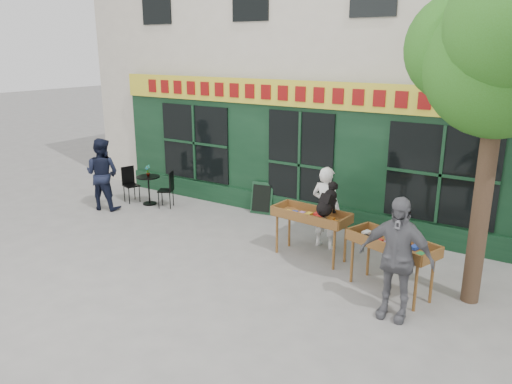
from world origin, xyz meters
TOP-DOWN VIEW (x-y plane):
  - ground at (0.00, 0.00)m, footprint 80.00×80.00m
  - building at (0.00, 5.97)m, footprint 14.00×7.26m
  - street_tree at (4.34, 0.36)m, footprint 3.05×2.90m
  - book_cart_center at (1.29, 0.43)m, footprint 1.54×0.74m
  - dog at (1.64, 0.38)m, footprint 0.39×0.63m
  - woman at (1.29, 1.08)m, footprint 0.66×0.46m
  - book_cart_right at (3.09, -0.14)m, footprint 1.62×1.07m
  - man_right at (3.39, -0.89)m, footprint 1.14×0.50m
  - bistro_table at (-3.89, 1.20)m, footprint 0.60×0.60m
  - bistro_chair_left at (-4.52, 1.13)m, footprint 0.46×0.45m
  - bistro_chair_right at (-3.26, 1.29)m, footprint 0.49×0.49m
  - potted_plant at (-3.89, 1.20)m, footprint 0.17×0.12m
  - man_left at (-4.59, 0.30)m, footprint 1.06×0.93m
  - chalkboard at (-0.99, 2.19)m, footprint 0.59×0.29m

SIDE VIEW (x-z plane):
  - ground at x=0.00m, z-range 0.00..0.00m
  - chalkboard at x=-0.99m, z-range 0.01..0.79m
  - bistro_table at x=-3.89m, z-range 0.16..0.92m
  - bistro_chair_left at x=-4.52m, z-range 0.08..1.03m
  - bistro_chair_right at x=-3.26m, z-range 0.08..1.03m
  - book_cart_center at x=1.29m, z-range 0.33..1.32m
  - book_cart_right at x=3.09m, z-range 0.33..1.32m
  - woman at x=1.29m, z-range 0.00..1.71m
  - potted_plant at x=-3.89m, z-range 0.76..1.07m
  - man_left at x=-4.59m, z-range 0.00..1.84m
  - man_right at x=3.39m, z-range 0.00..1.93m
  - dog at x=1.64m, z-range 0.99..1.59m
  - street_tree at x=4.34m, z-range 1.31..6.91m
  - building at x=0.00m, z-range -0.03..9.97m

